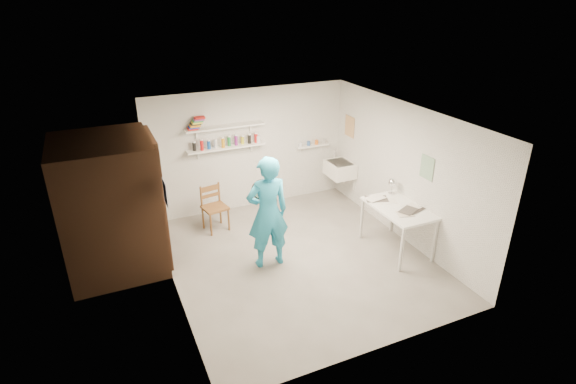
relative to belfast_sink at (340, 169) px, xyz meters
name	(u,v)px	position (x,y,z in m)	size (l,w,h in m)	color
floor	(298,259)	(-1.75, -1.70, -0.71)	(4.00, 4.50, 0.02)	slate
ceiling	(299,116)	(-1.75, -1.70, 1.71)	(4.00, 4.50, 0.02)	silver
wall_back	(249,149)	(-1.75, 0.56, 0.50)	(4.00, 0.02, 2.40)	silver
wall_front	(384,269)	(-1.75, -3.96, 0.50)	(4.00, 0.02, 2.40)	silver
wall_left	(167,218)	(-3.76, -1.70, 0.50)	(0.02, 4.50, 2.40)	silver
wall_right	(404,173)	(0.26, -1.70, 0.50)	(0.02, 4.50, 2.40)	silver
doorway_recess	(158,201)	(-3.74, -0.65, 0.30)	(0.02, 0.90, 2.00)	black
corridor_box	(110,206)	(-4.45, -0.65, 0.35)	(1.40, 1.50, 2.10)	brown
door_lintel	(151,137)	(-3.72, -0.65, 1.35)	(0.06, 1.05, 0.10)	brown
door_jamb_near	(165,213)	(-3.72, -1.15, 0.30)	(0.06, 0.10, 2.00)	brown
door_jamb_far	(154,189)	(-3.72, -0.15, 0.30)	(0.06, 0.10, 2.00)	brown
shelf_lower	(226,147)	(-2.25, 0.43, 0.65)	(1.50, 0.22, 0.03)	white
shelf_upper	(225,127)	(-2.25, 0.43, 1.05)	(1.50, 0.22, 0.03)	white
ledge_shelf	(313,146)	(-0.40, 0.47, 0.42)	(0.70, 0.14, 0.03)	white
poster_left	(165,193)	(-3.74, -1.65, 0.85)	(0.01, 0.28, 0.36)	#334C7F
poster_right_a	(350,126)	(0.24, 0.10, 0.85)	(0.01, 0.34, 0.42)	#995933
poster_right_b	(427,168)	(0.24, -2.25, 0.80)	(0.01, 0.30, 0.38)	#3F724C
belfast_sink	(340,169)	(0.00, 0.00, 0.00)	(0.48, 0.60, 0.30)	white
man	(268,213)	(-2.24, -1.62, 0.22)	(0.67, 0.44, 1.85)	teal
wall_clock	(262,189)	(-2.25, -1.40, 0.53)	(0.33, 0.33, 0.04)	beige
wooden_chair	(215,208)	(-2.70, -0.17, -0.25)	(0.42, 0.40, 0.89)	brown
work_table	(397,229)	(-0.11, -2.11, -0.30)	(0.73, 1.21, 0.81)	white
desk_lamp	(393,182)	(0.09, -1.63, 0.33)	(0.15, 0.15, 0.15)	silver
spray_cans	(226,142)	(-2.25, 0.43, 0.75)	(1.32, 0.06, 0.17)	black
book_stack	(196,123)	(-2.78, 0.43, 1.18)	(0.32, 0.14, 0.22)	red
ledge_pots	(313,143)	(-0.40, 0.47, 0.48)	(0.48, 0.07, 0.09)	silver
papers	(399,206)	(-0.11, -2.11, 0.12)	(0.30, 0.22, 0.03)	silver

